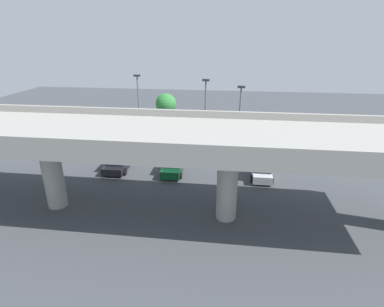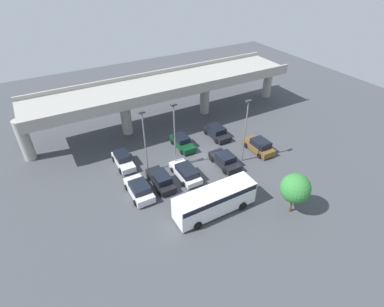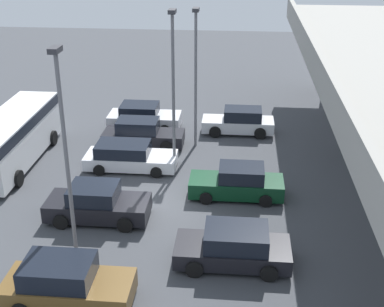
{
  "view_description": "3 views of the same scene",
  "coord_description": "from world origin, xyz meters",
  "views": [
    {
      "loc": [
        -6.41,
        30.04,
        12.49
      ],
      "look_at": [
        -2.76,
        1.08,
        0.83
      ],
      "focal_mm": 28.0,
      "sensor_mm": 36.0,
      "label": 1
    },
    {
      "loc": [
        -16.9,
        -26.24,
        22.64
      ],
      "look_at": [
        -2.06,
        0.05,
        1.53
      ],
      "focal_mm": 28.0,
      "sensor_mm": 36.0,
      "label": 2
    },
    {
      "loc": [
        21.75,
        3.9,
        12.59
      ],
      "look_at": [
        -2.46,
        1.69,
        1.69
      ],
      "focal_mm": 50.0,
      "sensor_mm": 36.0,
      "label": 3
    }
  ],
  "objects": [
    {
      "name": "parked_car_7",
      "position": [
        -9.65,
        4.01,
        0.76
      ],
      "size": [
        1.97,
        4.44,
        1.61
      ],
      "rotation": [
        0.0,
        0.0,
        -1.57
      ],
      "color": "silver",
      "rests_on": "ground_plane"
    },
    {
      "name": "parked_car_2",
      "position": [
        -3.98,
        -1.88,
        0.69
      ],
      "size": [
        2.23,
        4.89,
        1.45
      ],
      "rotation": [
        0.0,
        0.0,
        1.57
      ],
      "color": "silver",
      "rests_on": "ground_plane"
    },
    {
      "name": "ground_plane",
      "position": [
        0.0,
        0.0,
        0.0
      ],
      "size": [
        84.01,
        84.01,
        0.0
      ],
      "primitive_type": "plane",
      "color": "#424449"
    },
    {
      "name": "lamp_post_mid_lot",
      "position": [
        3.78,
        -2.54,
        4.88
      ],
      "size": [
        0.7,
        0.35,
        8.38
      ],
      "color": "slate",
      "rests_on": "ground_plane"
    },
    {
      "name": "lamp_post_by_overpass",
      "position": [
        -7.46,
        1.44,
        4.7
      ],
      "size": [
        0.7,
        0.35,
        8.02
      ],
      "color": "slate",
      "rests_on": "ground_plane"
    },
    {
      "name": "tree_front_left",
      "position": [
        2.71,
        -12.07,
        3.12
      ],
      "size": [
        2.99,
        2.99,
        4.62
      ],
      "color": "brown",
      "rests_on": "ground_plane"
    },
    {
      "name": "parked_car_4",
      "position": [
        1.33,
        -2.24,
        0.75
      ],
      "size": [
        2.22,
        4.59,
        1.64
      ],
      "rotation": [
        0.0,
        0.0,
        1.57
      ],
      "color": "black",
      "rests_on": "ground_plane"
    },
    {
      "name": "parked_car_3",
      "position": [
        -1.33,
        4.01,
        0.73
      ],
      "size": [
        2.02,
        4.53,
        1.61
      ],
      "rotation": [
        0.0,
        0.0,
        -1.57
      ],
      "color": "#0C381E",
      "rests_on": "ground_plane"
    },
    {
      "name": "parked_car_5",
      "position": [
        4.17,
        3.93,
        0.74
      ],
      "size": [
        2.25,
        4.51,
        1.57
      ],
      "rotation": [
        0.0,
        0.0,
        -1.57
      ],
      "color": "black",
      "rests_on": "ground_plane"
    },
    {
      "name": "parked_car_0",
      "position": [
        -9.88,
        -2.11,
        0.76
      ],
      "size": [
        2.26,
        4.56,
        1.62
      ],
      "rotation": [
        0.0,
        0.0,
        1.57
      ],
      "color": "silver",
      "rests_on": "ground_plane"
    },
    {
      "name": "lamp_post_near_aisle",
      "position": [
        -4.06,
        0.6,
        4.93
      ],
      "size": [
        0.7,
        0.35,
        8.47
      ],
      "color": "slate",
      "rests_on": "ground_plane"
    },
    {
      "name": "parked_car_6",
      "position": [
        7.08,
        -1.87,
        0.8
      ],
      "size": [
        2.21,
        4.53,
        1.72
      ],
      "rotation": [
        0.0,
        0.0,
        1.57
      ],
      "color": "brown",
      "rests_on": "ground_plane"
    },
    {
      "name": "highway_overpass",
      "position": [
        0.0,
        11.19,
        5.57
      ],
      "size": [
        40.67,
        7.82,
        7.0
      ],
      "color": "#9E9B93",
      "rests_on": "ground_plane"
    },
    {
      "name": "shuttle_bus",
      "position": [
        -4.07,
        -8.21,
        1.65
      ],
      "size": [
        8.67,
        2.67,
        2.76
      ],
      "color": "white",
      "rests_on": "ground_plane"
    },
    {
      "name": "parked_car_1",
      "position": [
        -7.13,
        -1.72,
        0.75
      ],
      "size": [
        2.04,
        4.75,
        1.62
      ],
      "rotation": [
        0.0,
        0.0,
        1.57
      ],
      "color": "black",
      "rests_on": "ground_plane"
    }
  ]
}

